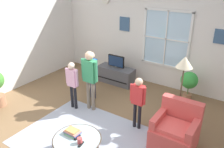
# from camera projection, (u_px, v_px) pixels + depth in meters

# --- Properties ---
(ground_plane) EXTENTS (6.52, 6.53, 0.02)m
(ground_plane) POSITION_uv_depth(u_px,v_px,m) (86.00, 135.00, 4.69)
(ground_plane) COLOR brown
(back_wall) EXTENTS (5.92, 0.17, 2.95)m
(back_wall) POSITION_uv_depth(u_px,v_px,m) (154.00, 33.00, 6.39)
(back_wall) COLOR silver
(back_wall) RESTS_ON ground_plane
(area_rug) EXTENTS (2.66, 2.01, 0.01)m
(area_rug) POSITION_uv_depth(u_px,v_px,m) (89.00, 139.00, 4.56)
(area_rug) COLOR #999EAD
(area_rug) RESTS_ON ground_plane
(tv_stand) EXTENTS (1.09, 0.45, 0.48)m
(tv_stand) POSITION_uv_depth(u_px,v_px,m) (116.00, 75.00, 6.81)
(tv_stand) COLOR #4C4C51
(tv_stand) RESTS_ON ground_plane
(television) EXTENTS (0.52, 0.08, 0.37)m
(television) POSITION_uv_depth(u_px,v_px,m) (116.00, 61.00, 6.64)
(television) COLOR #4C4C4C
(television) RESTS_ON tv_stand
(armchair) EXTENTS (0.76, 0.74, 0.87)m
(armchair) POSITION_uv_depth(u_px,v_px,m) (175.00, 131.00, 4.28)
(armchair) COLOR #D14C47
(armchair) RESTS_ON ground_plane
(coffee_table) EXTENTS (0.85, 0.85, 0.41)m
(coffee_table) POSITION_uv_depth(u_px,v_px,m) (77.00, 139.00, 3.98)
(coffee_table) COLOR #99B2B7
(coffee_table) RESTS_ON ground_plane
(book_stack) EXTENTS (0.28, 0.19, 0.09)m
(book_stack) POSITION_uv_depth(u_px,v_px,m) (72.00, 132.00, 4.06)
(book_stack) COLOR #80C579
(book_stack) RESTS_ON coffee_table
(cup) EXTENTS (0.09, 0.09, 0.11)m
(cup) POSITION_uv_depth(u_px,v_px,m) (80.00, 141.00, 3.84)
(cup) COLOR #BF3F3F
(cup) RESTS_ON coffee_table
(remote_near_books) EXTENTS (0.06, 0.14, 0.02)m
(remote_near_books) POSITION_uv_depth(u_px,v_px,m) (81.00, 144.00, 3.82)
(remote_near_books) COLOR black
(remote_near_books) RESTS_ON coffee_table
(remote_near_cup) EXTENTS (0.05, 0.14, 0.02)m
(remote_near_cup) POSITION_uv_depth(u_px,v_px,m) (77.00, 137.00, 3.98)
(remote_near_cup) COLOR black
(remote_near_cup) RESTS_ON coffee_table
(person_blue_shirt) EXTENTS (0.38, 0.17, 1.25)m
(person_blue_shirt) POSITION_uv_depth(u_px,v_px,m) (92.00, 70.00, 5.77)
(person_blue_shirt) COLOR #333851
(person_blue_shirt) RESTS_ON ground_plane
(person_pink_shirt) EXTENTS (0.35, 0.16, 1.17)m
(person_pink_shirt) POSITION_uv_depth(u_px,v_px,m) (72.00, 80.00, 5.33)
(person_pink_shirt) COLOR black
(person_pink_shirt) RESTS_ON ground_plane
(person_green_shirt) EXTENTS (0.44, 0.20, 1.45)m
(person_green_shirt) POSITION_uv_depth(u_px,v_px,m) (90.00, 74.00, 5.22)
(person_green_shirt) COLOR #726656
(person_green_shirt) RESTS_ON ground_plane
(person_red_shirt) EXTENTS (0.35, 0.16, 1.15)m
(person_red_shirt) POSITION_uv_depth(u_px,v_px,m) (138.00, 98.00, 4.62)
(person_red_shirt) COLOR black
(person_red_shirt) RESTS_ON ground_plane
(potted_plant_by_window) EXTENTS (0.42, 0.42, 0.77)m
(potted_plant_by_window) POSITION_uv_depth(u_px,v_px,m) (189.00, 82.00, 5.76)
(potted_plant_by_window) COLOR #9E6B4C
(potted_plant_by_window) RESTS_ON ground_plane
(floor_lamp) EXTENTS (0.32, 0.32, 1.58)m
(floor_lamp) POSITION_uv_depth(u_px,v_px,m) (184.00, 70.00, 4.40)
(floor_lamp) COLOR black
(floor_lamp) RESTS_ON ground_plane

